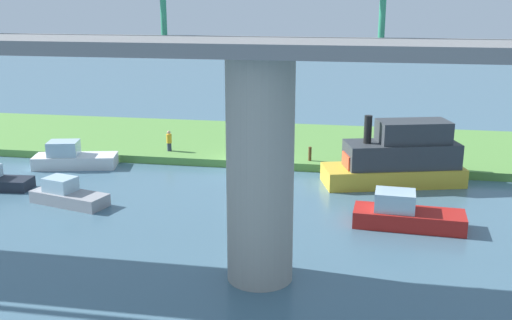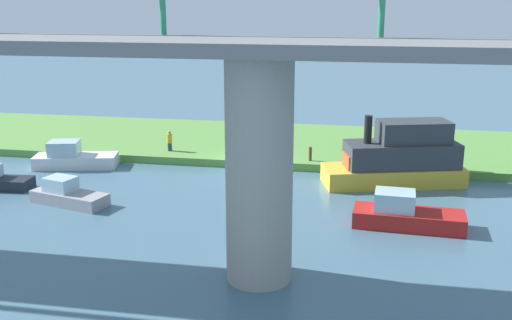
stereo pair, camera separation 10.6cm
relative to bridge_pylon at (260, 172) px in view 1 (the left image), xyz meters
The scene contains 11 objects.
ground_plane 15.73m from the bridge_pylon, 77.68° to the right, with size 160.00×160.00×0.00m, color #476B7F.
grassy_bank 21.42m from the bridge_pylon, 81.17° to the right, with size 80.00×12.00×0.50m, color #5B9342.
bridge_pylon is the anchor object (origin of this frame).
bridge_span 4.79m from the bridge_pylon, 90.00° to the right, with size 58.61×4.30×3.25m.
person_on_bank 19.01m from the bridge_pylon, 61.26° to the right, with size 0.50×0.50×1.39m.
mooring_post 16.00m from the bridge_pylon, 91.80° to the right, with size 0.20×0.20×0.89m, color brown.
riverboat_paddlewheel 14.75m from the bridge_pylon, 113.52° to the right, with size 8.39×4.70×4.07m.
houseboat_blue 19.88m from the bridge_pylon, 42.57° to the right, with size 5.40×2.93×1.71m.
motorboat_red 13.73m from the bridge_pylon, 30.24° to the right, with size 4.43×2.53×1.39m.
motorboat_white 9.47m from the bridge_pylon, 132.04° to the right, with size 5.23×2.12×1.71m.
marker_buoy 5.44m from the bridge_pylon, 76.40° to the right, with size 0.50×0.50×0.50m, color orange.
Camera 1 is at (-6.84, 35.76, 10.57)m, focal length 42.16 mm.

